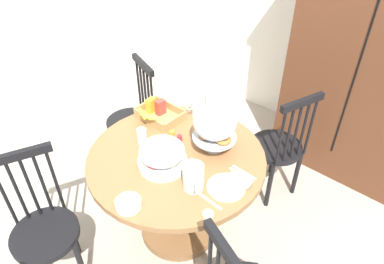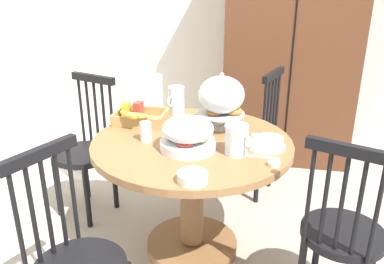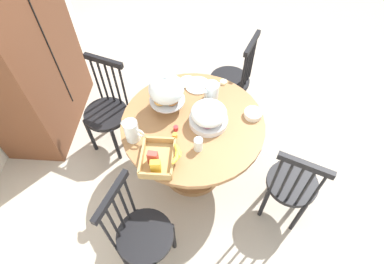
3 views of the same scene
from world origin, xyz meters
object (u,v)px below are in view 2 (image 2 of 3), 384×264
Objects in this scene: dining_table at (192,176)px; cereal_bowl at (193,177)px; orange_juice_pitcher at (237,141)px; milk_pitcher at (176,101)px; china_plate_large at (265,146)px; windsor_chair_facing_door at (342,236)px; drinking_glass at (146,132)px; fruit_platter_covered at (188,134)px; china_plate_small at (270,138)px; cereal_basket at (138,116)px; wooden_armoire at (291,50)px; pastry_stand_with_dome at (221,97)px; windsor_chair_far_side at (252,137)px; windsor_chair_near_window at (86,153)px; butter_dish at (274,164)px.

cereal_bowl reaches higher than dining_table.
milk_pitcher reaches higher than orange_juice_pitcher.
orange_juice_pitcher is at bearing -140.89° from china_plate_large.
windsor_chair_facing_door is 1.14m from drinking_glass.
fruit_platter_covered is (-0.79, 0.22, 0.37)m from windsor_chair_facing_door.
orange_juice_pitcher is 1.13× the size of china_plate_small.
cereal_basket is 0.83m from cereal_bowl.
wooden_armoire is 5.70× the size of pastry_stand_with_dome.
wooden_armoire is at bearing 96.62° from windsor_chair_facing_door.
dining_table is 0.42m from orange_juice_pitcher.
milk_pitcher is (-0.19, 0.55, -0.00)m from fruit_platter_covered.
dining_table is 0.47m from china_plate_large.
orange_juice_pitcher is (-0.53, 0.21, 0.36)m from windsor_chair_facing_door.
wooden_armoire is 1.41m from pastry_stand_with_dome.
windsor_chair_near_window is at bearing -155.72° from windsor_chair_far_side.
wooden_armoire is at bearing 79.43° from orange_juice_pitcher.
windsor_chair_facing_door is at bearing -21.60° from orange_juice_pitcher.
drinking_glass is (-0.39, -0.26, -0.14)m from pastry_stand_with_dome.
windsor_chair_far_side reaches higher than china_plate_large.
cereal_basket reaches higher than china_plate_small.
cereal_bowl is (0.90, -0.78, 0.31)m from windsor_chair_near_window.
windsor_chair_near_window is 1.30m from china_plate_small.
china_plate_large is at bearing 102.56° from butter_dish.
windsor_chair_facing_door is 0.99m from pastry_stand_with_dome.
cereal_basket is (0.43, -0.10, 0.33)m from windsor_chair_near_window.
windsor_chair_near_window reaches higher than china_plate_small.
wooden_armoire reaches higher than china_plate_large.
dining_table is 10.24× the size of drinking_glass.
drinking_glass is (-0.65, -0.04, 0.05)m from china_plate_large.
drinking_glass is at bearing -63.63° from cereal_basket.
pastry_stand_with_dome reaches higher than dining_table.
drinking_glass is at bearing -169.68° from china_plate_small.
drinking_glass reaches higher than dining_table.
fruit_platter_covered is 0.37m from cereal_bowl.
china_plate_large is 3.67× the size of butter_dish.
china_plate_small is (0.62, -0.36, -0.07)m from milk_pitcher.
butter_dish is (0.36, 0.23, -0.01)m from cereal_bowl.
fruit_platter_covered reaches higher than dining_table.
windsor_chair_near_window and windsor_chair_facing_door have the same top height.
windsor_chair_far_side is (-0.49, 1.15, 0.00)m from windsor_chair_facing_door.
cereal_basket is 2.87× the size of drinking_glass.
orange_juice_pitcher is 0.73m from cereal_basket.
cereal_bowl is at bearing -50.40° from drinking_glass.
orange_juice_pitcher is at bearing -28.19° from cereal_basket.
windsor_chair_near_window is 0.55m from cereal_basket.
china_plate_large is 0.55m from cereal_bowl.
butter_dish is (0.15, -1.05, 0.30)m from windsor_chair_far_side.
butter_dish is at bearing -28.21° from cereal_basket.
wooden_armoire is 8.91× the size of china_plate_large.
milk_pitcher reaches higher than drinking_glass.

